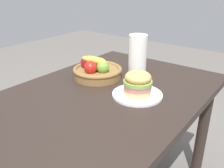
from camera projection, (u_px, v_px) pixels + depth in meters
The scene contains 5 objects.
dining_table at pixel (100, 113), 1.26m from camera, with size 1.40×0.90×0.75m.
plate at pixel (137, 95), 1.22m from camera, with size 0.25×0.25×0.01m, color white.
sandwich at pixel (138, 83), 1.19m from camera, with size 0.14×0.14×0.12m.
fruit_basket at pixel (97, 70), 1.43m from camera, with size 0.29×0.29×0.14m.
paper_towel_roll at pixel (138, 55), 1.47m from camera, with size 0.11×0.11×0.24m, color white.
Camera 1 is at (-0.83, -0.72, 1.29)m, focal length 38.83 mm.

